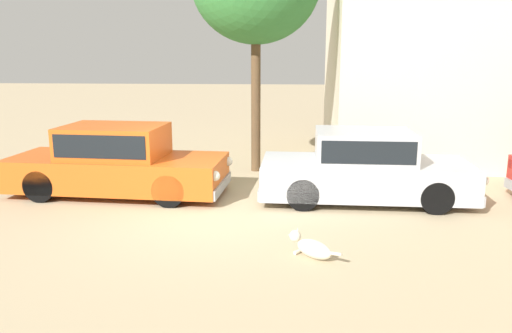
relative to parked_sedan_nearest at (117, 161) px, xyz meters
name	(u,v)px	position (x,y,z in m)	size (l,w,h in m)	color
ground_plane	(208,216)	(2.15, -1.36, -0.72)	(80.00, 80.00, 0.00)	tan
parked_sedan_nearest	(117,161)	(0.00, 0.00, 0.00)	(4.69, 2.00, 1.47)	#D15619
parked_sedan_second	(364,167)	(5.12, -0.13, -0.02)	(4.29, 1.83, 1.43)	#B2B5BA
stray_dog_spotted	(311,247)	(3.96, -3.18, -0.57)	(0.80, 0.71, 0.36)	beige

